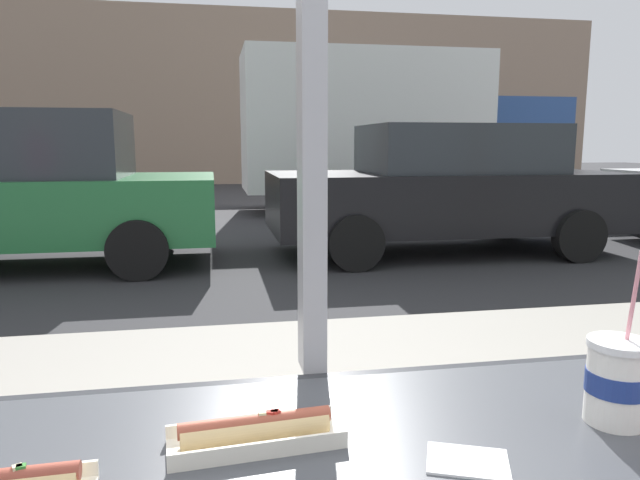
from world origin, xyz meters
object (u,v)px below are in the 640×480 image
Objects in this scene: parked_car_green at (26,190)px; box_truck at (393,128)px; hotdog_tray_near at (256,431)px; soda_cup_left at (617,380)px; parked_car_black at (446,188)px.

parked_car_green is 0.63× the size of box_truck.
box_truck is at bearing 71.66° from hotdog_tray_near.
box_truck is (3.74, 11.27, 0.76)m from hotdog_tray_near.
soda_cup_left is 1.07× the size of hotdog_tray_near.
soda_cup_left is at bearing -66.47° from parked_car_green.
parked_car_black is at bearing -0.00° from parked_car_green.
parked_car_black reaches higher than hotdog_tray_near.
hotdog_tray_near is 11.89m from box_truck.
parked_car_green reaches higher than parked_car_black.
soda_cup_left is 0.05× the size of box_truck.
soda_cup_left is 11.75m from box_truck.
hotdog_tray_near is at bearing -108.34° from box_truck.
parked_car_green is at bearing 180.00° from parked_car_black.
parked_car_black is 5.10m from box_truck.
box_truck reaches higher than parked_car_black.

